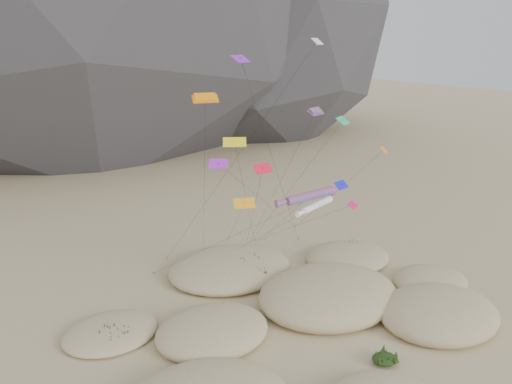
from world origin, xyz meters
The scene contains 9 objects.
ground centered at (0.00, 0.00, 0.00)m, with size 500.00×500.00×0.00m, color #CCB789.
dunes centered at (-1.71, 3.74, 0.75)m, with size 46.59×40.76×4.25m.
dune_grass centered at (-1.62, 2.62, 0.84)m, with size 40.09×29.30×1.61m.
kite_stakes centered at (2.22, 24.09, 0.15)m, with size 25.51×4.69×0.30m.
rainbow_tube_kite centered at (1.35, 7.59, 12.34)m, with size 7.63×16.39×13.20m.
white_tube_kite centered at (2.68, 7.86, 10.92)m, with size 7.05×15.61×11.54m.
orange_parafoil centered at (-7.80, 14.07, 22.89)m, with size 7.36×14.77×23.66m.
multi_parafoil centered at (6.81, 13.67, 20.44)m, with size 3.14×13.20×21.15m.
delta_kites centered at (0.52, 10.60, 17.25)m, with size 28.51×22.84×29.18m.
Camera 1 is at (-31.64, -34.09, 29.15)m, focal length 35.00 mm.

